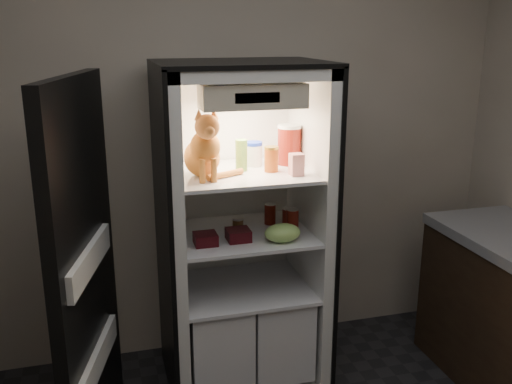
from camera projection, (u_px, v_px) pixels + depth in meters
room_shell at (346, 167)px, 1.77m from camera, size 3.60×3.60×3.60m
refrigerator at (241, 253)px, 3.28m from camera, size 0.90×0.72×1.88m
fridge_door at (86, 283)px, 2.61m from camera, size 0.27×0.86×1.85m
tabby_cat at (204, 151)px, 2.93m from camera, size 0.31×0.35×0.38m
parmesan_shaker at (241, 155)px, 3.08m from camera, size 0.07×0.07×0.17m
mayo_tub at (254, 154)px, 3.20m from camera, size 0.10×0.10×0.14m
salsa_jar at (271, 159)px, 3.07m from camera, size 0.08×0.08×0.14m
pepper_jar at (289, 145)px, 3.22m from camera, size 0.13×0.13×0.23m
cream_carton at (296, 165)px, 2.99m from camera, size 0.07×0.07×0.12m
soda_can_a at (270, 214)px, 3.31m from camera, size 0.07×0.07×0.12m
soda_can_b at (288, 219)px, 3.21m from camera, size 0.07×0.07×0.13m
soda_can_c at (292, 220)px, 3.18m from camera, size 0.07×0.07×0.13m
condiment_jar at (238, 225)px, 3.17m from camera, size 0.06×0.06×0.08m
grape_bag at (282, 233)px, 3.03m from camera, size 0.20×0.14×0.10m
berry_box_left at (205, 239)px, 3.00m from camera, size 0.12×0.12×0.06m
berry_box_right at (238, 235)px, 3.06m from camera, size 0.12×0.12×0.06m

